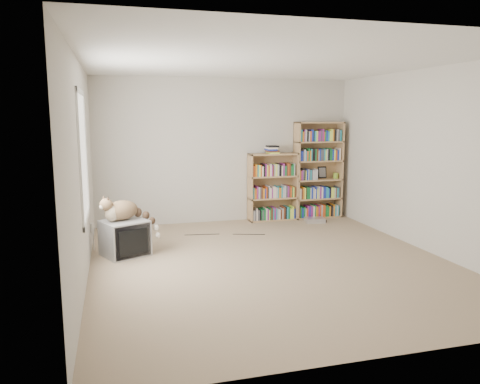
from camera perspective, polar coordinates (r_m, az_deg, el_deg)
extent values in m
cube|color=tan|center=(6.09, 3.83, -8.54)|extent=(4.50, 5.00, 0.01)
cube|color=beige|center=(8.22, -1.76, 5.03)|extent=(4.50, 0.02, 2.50)
cube|color=beige|center=(3.58, 17.15, -0.98)|extent=(4.50, 0.02, 2.50)
cube|color=beige|center=(5.52, -18.72, 2.43)|extent=(0.02, 5.00, 2.50)
cube|color=beige|center=(6.89, 21.96, 3.53)|extent=(0.02, 5.00, 2.50)
cube|color=white|center=(5.83, 4.11, 15.56)|extent=(4.50, 5.00, 0.02)
cube|color=white|center=(5.70, -18.57, 4.17)|extent=(0.02, 1.22, 1.52)
cube|color=#939396|center=(6.49, -13.86, -5.46)|extent=(0.70, 0.68, 0.48)
cube|color=black|center=(6.29, -12.92, -5.90)|extent=(0.47, 0.24, 0.44)
cube|color=black|center=(6.28, -12.84, -6.02)|extent=(0.37, 0.18, 0.33)
cube|color=black|center=(6.59, -14.27, -5.34)|extent=(0.41, 0.38, 0.29)
ellipsoid|color=#3C2918|center=(6.47, -14.26, -2.18)|extent=(0.58, 0.53, 0.27)
ellipsoid|color=#3C2918|center=(6.54, -13.35, -2.11)|extent=(0.31, 0.32, 0.20)
ellipsoid|color=tan|center=(6.37, -15.36, -2.50)|extent=(0.26, 0.26, 0.22)
ellipsoid|color=#3C2918|center=(6.32, -16.01, -1.47)|extent=(0.23, 0.23, 0.16)
sphere|color=beige|center=(6.29, -16.51, -1.77)|extent=(0.09, 0.09, 0.07)
cone|color=black|center=(6.28, -15.83, -0.83)|extent=(0.09, 0.10, 0.08)
cone|color=black|center=(6.35, -16.28, -0.73)|extent=(0.09, 0.10, 0.08)
cube|color=#A57F52|center=(8.49, 6.89, 2.56)|extent=(0.02, 0.30, 1.75)
cube|color=#A57F52|center=(8.84, 12.01, 2.69)|extent=(0.03, 0.30, 1.75)
cube|color=#A57F52|center=(8.78, 9.13, 2.73)|extent=(0.87, 0.03, 1.75)
cube|color=#A57F52|center=(8.60, 9.65, 8.34)|extent=(0.87, 0.30, 0.02)
cube|color=#A57F52|center=(8.80, 9.35, -2.96)|extent=(0.87, 0.30, 0.03)
cube|color=#A57F52|center=(8.73, 9.41, -0.75)|extent=(0.87, 0.30, 0.03)
cube|color=#A57F52|center=(8.68, 9.47, 1.50)|extent=(0.87, 0.30, 0.02)
cube|color=#A57F52|center=(8.64, 9.53, 3.76)|extent=(0.87, 0.30, 0.02)
cube|color=#A57F52|center=(8.61, 9.59, 6.05)|extent=(0.87, 0.30, 0.02)
cube|color=#CA491A|center=(8.78, 9.37, -2.27)|extent=(0.79, 0.24, 0.19)
cube|color=#192DA8|center=(8.71, 9.43, -0.05)|extent=(0.79, 0.24, 0.19)
cube|color=#136E33|center=(8.66, 9.49, 2.20)|extent=(0.79, 0.24, 0.19)
cube|color=#F8E2CC|center=(8.63, 9.55, 4.47)|extent=(0.79, 0.24, 0.19)
cube|color=black|center=(8.61, 9.61, 6.76)|extent=(0.79, 0.24, 0.19)
cube|color=#A57F52|center=(8.24, 1.23, 0.49)|extent=(0.03, 0.30, 1.20)
cube|color=#A57F52|center=(8.52, 6.71, 0.72)|extent=(0.02, 0.30, 1.20)
cube|color=#A57F52|center=(8.50, 3.71, 0.75)|extent=(0.87, 0.03, 1.20)
cube|color=#A57F52|center=(8.30, 4.06, 4.62)|extent=(0.87, 0.30, 0.02)
cube|color=#A57F52|center=(8.48, 3.97, -3.32)|extent=(0.87, 0.30, 0.03)
cube|color=#A57F52|center=(8.40, 4.00, -0.71)|extent=(0.87, 0.30, 0.03)
cube|color=#A57F52|center=(8.34, 4.03, 1.94)|extent=(0.87, 0.30, 0.02)
cube|color=#CA491A|center=(8.46, 3.98, -2.61)|extent=(0.79, 0.24, 0.19)
cube|color=#192DA8|center=(8.38, 4.01, 0.01)|extent=(0.79, 0.24, 0.19)
cube|color=#136E33|center=(8.33, 4.04, 2.67)|extent=(0.79, 0.24, 0.19)
cube|color=#CA491A|center=(8.27, 3.90, 5.18)|extent=(0.20, 0.26, 0.14)
cylinder|color=#83AE31|center=(8.82, 11.57, 1.99)|extent=(0.09, 0.09, 0.11)
cube|color=black|center=(8.81, 9.97, 2.39)|extent=(0.16, 0.05, 0.21)
cube|color=#BAB9BF|center=(8.37, 9.10, -3.40)|extent=(0.37, 0.29, 0.08)
cube|color=silver|center=(6.82, -17.65, -4.21)|extent=(0.01, 0.08, 0.13)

